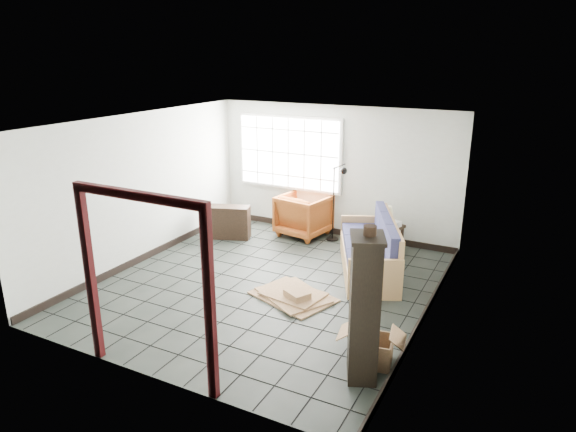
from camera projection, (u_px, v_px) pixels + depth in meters
The scene contains 15 objects.
ground at pixel (268, 285), 8.23m from camera, with size 5.50×5.50×0.00m, color black.
room_shell at pixel (267, 183), 7.74m from camera, with size 5.02×5.52×2.61m.
window_panel at pixel (289, 153), 10.47m from camera, with size 2.32×0.08×1.52m.
doorway_trim at pixel (144, 264), 5.52m from camera, with size 1.80×0.08×2.20m.
futon_sofa at pixel (372, 252), 8.63m from camera, with size 1.64×2.32×0.96m.
armchair at pixel (304, 213), 10.34m from camera, with size 0.91×0.85×0.93m, color maroon.
side_table at pixel (389, 229), 9.59m from camera, with size 0.55×0.55×0.48m.
table_lamp at pixel (387, 212), 9.51m from camera, with size 0.31×0.31×0.37m.
projector at pixel (392, 223), 9.51m from camera, with size 0.35×0.31×0.10m.
floor_lamp at pixel (338, 200), 9.87m from camera, with size 0.42×0.28×1.57m.
console_shelf at pixel (229, 222), 10.23m from camera, with size 0.90×0.59×0.66m.
tall_shelf at pixel (364, 308), 5.64m from camera, with size 0.51×0.57×1.72m.
pot at pixel (370, 231), 5.38m from camera, with size 0.18×0.18×0.11m.
open_box at pixel (371, 350), 6.14m from camera, with size 0.85×0.52×0.45m.
cardboard_pile at pixel (294, 295), 7.78m from camera, with size 1.40×1.19×0.17m.
Camera 1 is at (3.72, -6.52, 3.56)m, focal length 32.00 mm.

